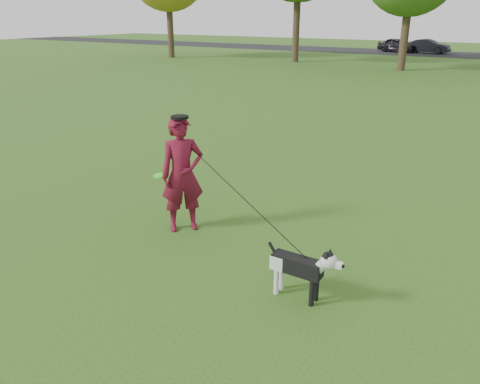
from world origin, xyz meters
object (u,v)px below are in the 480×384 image
Objects in this scene: car_left at (398,45)px; car_mid at (428,46)px; man at (182,175)px; dog at (303,266)px.

car_mid is at bearing -73.58° from car_left.
car_left is at bearing 51.53° from man.
car_mid is (-4.55, 39.59, -0.31)m from man.
man is 1.86× the size of dog.
car_mid is (-7.04, 40.41, 0.16)m from dog.
dog is at bearing -150.16° from car_left.
man reaches higher than car_mid.
dog is 0.27× the size of car_mid.
car_left is (-9.64, 40.41, 0.18)m from dog.
dog is at bearing -163.86° from car_mid.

